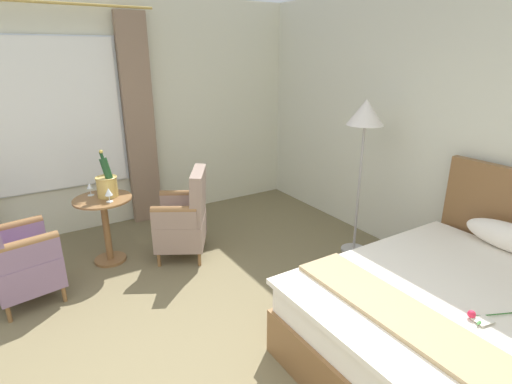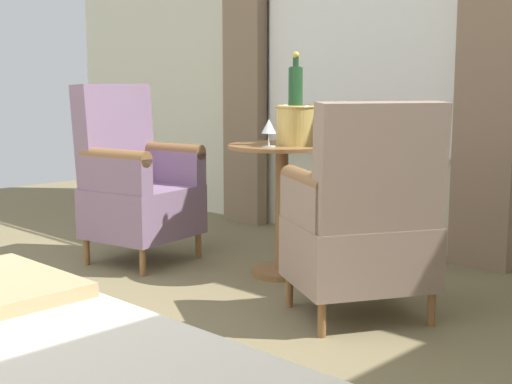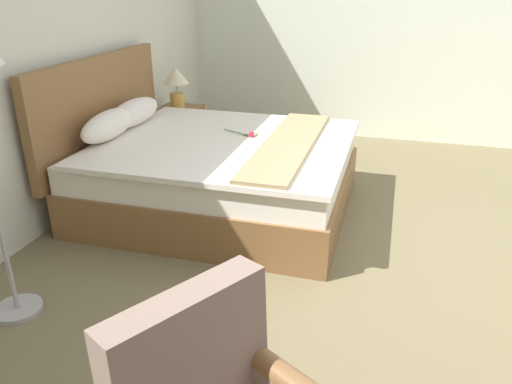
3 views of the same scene
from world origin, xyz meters
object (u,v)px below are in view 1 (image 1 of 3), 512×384
at_px(wine_glass_near_edge, 109,192).
at_px(floor_lamp_brass, 365,123).
at_px(bed, 471,326).
at_px(side_table_round, 106,222).
at_px(champagne_bucket, 107,183).
at_px(wine_glass_near_bucket, 90,187).
at_px(armchair_by_window, 185,218).
at_px(armchair_facing_bed, 15,256).

bearing_deg(wine_glass_near_edge, floor_lamp_brass, 65.28).
distance_m(bed, side_table_round, 3.43).
distance_m(bed, wine_glass_near_edge, 3.31).
bearing_deg(bed, champagne_bucket, -149.73).
relative_size(wine_glass_near_bucket, wine_glass_near_edge, 0.93).
distance_m(wine_glass_near_edge, armchair_by_window, 0.83).
bearing_deg(armchair_by_window, bed, 21.50).
bearing_deg(side_table_round, bed, 31.50).
xyz_separation_m(champagne_bucket, armchair_facing_bed, (0.39, -0.90, -0.40)).
bearing_deg(wine_glass_near_edge, champagne_bucket, 171.02).
bearing_deg(champagne_bucket, armchair_facing_bed, -66.89).
bearing_deg(side_table_round, wine_glass_near_edge, 15.43).
relative_size(champagne_bucket, wine_glass_near_bucket, 3.69).
relative_size(bed, armchair_by_window, 2.21).
distance_m(wine_glass_near_edge, armchair_facing_bed, 0.97).
height_order(wine_glass_near_edge, armchair_facing_bed, armchair_facing_bed).
xyz_separation_m(side_table_round, champagne_bucket, (-0.03, 0.07, 0.41)).
relative_size(wine_glass_near_bucket, armchair_facing_bed, 0.13).
height_order(wine_glass_near_bucket, armchair_by_window, armchair_by_window).
height_order(bed, side_table_round, bed).
bearing_deg(side_table_round, armchair_facing_bed, -66.84).
xyz_separation_m(side_table_round, armchair_by_window, (0.30, 0.76, -0.01)).
bearing_deg(champagne_bucket, wine_glass_near_edge, -8.98).
distance_m(wine_glass_near_bucket, armchair_facing_bed, 0.98).
relative_size(champagne_bucket, armchair_facing_bed, 0.47).
relative_size(bed, champagne_bucket, 4.37).
bearing_deg(side_table_round, floor_lamp_brass, 62.79).
xyz_separation_m(side_table_round, wine_glass_near_edge, (0.15, 0.04, 0.37)).
relative_size(side_table_round, champagne_bucket, 1.46).
bearing_deg(armchair_facing_bed, side_table_round, 113.16).
distance_m(floor_lamp_brass, champagne_bucket, 2.71).
relative_size(side_table_round, wine_glass_near_bucket, 5.39).
height_order(floor_lamp_brass, champagne_bucket, floor_lamp_brass).
bearing_deg(floor_lamp_brass, bed, -19.62).
distance_m(floor_lamp_brass, side_table_round, 2.87).
distance_m(champagne_bucket, wine_glass_near_bucket, 0.20).
bearing_deg(wine_glass_near_bucket, floor_lamp_brass, 60.80).
xyz_separation_m(wine_glass_near_bucket, wine_glass_near_edge, (0.30, 0.12, 0.01)).
distance_m(armchair_by_window, armchair_facing_bed, 1.60).
distance_m(side_table_round, champagne_bucket, 0.41).
bearing_deg(floor_lamp_brass, champagne_bucket, -118.44).
distance_m(bed, armchair_by_window, 2.81).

